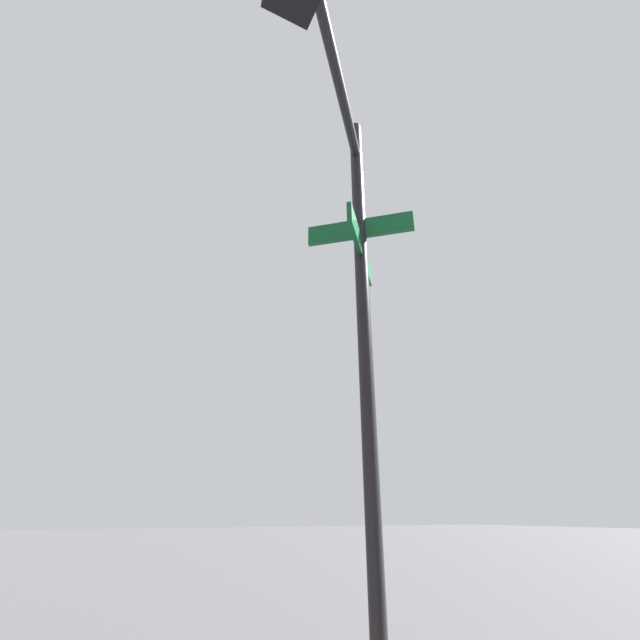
# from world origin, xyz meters

# --- Properties ---
(traffic_signal_near) EXTENTS (1.91, 2.16, 5.17)m
(traffic_signal_near) POSITION_xyz_m (-6.62, -5.91, 3.62)
(traffic_signal_near) COLOR black
(traffic_signal_near) RESTS_ON ground_plane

